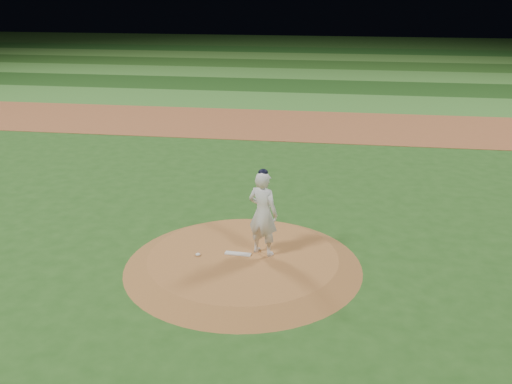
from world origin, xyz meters
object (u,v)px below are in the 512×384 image
rosin_bag (198,254)px  pitcher_on_mound (263,213)px  pitching_rubber (238,254)px  pitchers_mound (243,261)px

rosin_bag → pitcher_on_mound: 1.80m
pitching_rubber → rosin_bag: size_ratio=5.46×
pitchers_mound → pitching_rubber: size_ratio=8.96×
pitchers_mound → pitching_rubber: pitching_rubber is taller
pitcher_on_mound → pitchers_mound: bearing=-153.0°
pitchers_mound → pitcher_on_mound: 1.24m
pitching_rubber → rosin_bag: bearing=-164.0°
pitching_rubber → rosin_bag: rosin_bag is taller
pitching_rubber → rosin_bag: (-0.91, -0.20, 0.02)m
pitcher_on_mound → pitching_rubber: bearing=-165.1°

